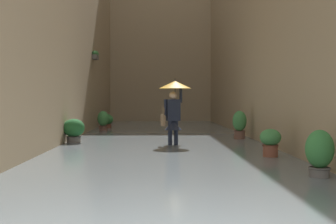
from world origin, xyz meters
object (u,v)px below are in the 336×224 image
Objects in this scene: potted_plant_mid_left at (240,125)px; potted_plant_near_right at (107,121)px; potted_plant_near_left at (270,143)px; person_wading at (174,101)px; potted_plant_far_right at (74,131)px; potted_plant_mid_right at (103,121)px; potted_plant_far_left at (320,154)px.

potted_plant_mid_left is 1.40× the size of potted_plant_near_right.
potted_plant_mid_left is 4.57m from potted_plant_near_left.
potted_plant_far_right is at bearing -12.37° from person_wading.
potted_plant_mid_right is at bearing -92.51° from potted_plant_far_right.
potted_plant_far_left reaches higher than potted_plant_far_right.
potted_plant_mid_left is 1.12× the size of potted_plant_mid_right.
person_wading is 1.92× the size of potted_plant_mid_left.
potted_plant_mid_left reaches higher than potted_plant_far_left.
potted_plant_mid_left reaches higher than potted_plant_near_right.
potted_plant_near_right is 11.64m from potted_plant_near_left.
person_wading is 3.20m from potted_plant_far_right.
potted_plant_mid_right is (-0.05, 1.79, 0.10)m from potted_plant_near_right.
potted_plant_near_left is (-2.12, 2.72, -0.95)m from person_wading.
potted_plant_far_right is 0.91× the size of potted_plant_far_left.
potted_plant_mid_right is at bearing -65.39° from person_wading.
potted_plant_mid_right is (-0.24, -5.38, 0.03)m from potted_plant_far_right.
potted_plant_mid_left is 1.24× the size of potted_plant_far_right.
potted_plant_far_right is (3.00, -0.66, -0.90)m from person_wading.
potted_plant_mid_left is 6.52m from potted_plant_mid_right.
potted_plant_near_right is (5.05, -5.98, -0.15)m from potted_plant_mid_left.
potted_plant_far_right reaches higher than potted_plant_near_left.
person_wading is 6.69m from potted_plant_mid_right.
potted_plant_near_right is 0.99× the size of potted_plant_near_left.
person_wading is 8.37m from potted_plant_near_right.
potted_plant_mid_right is 10.02m from potted_plant_near_left.
potted_plant_near_left is (-4.93, 10.54, 0.01)m from potted_plant_near_right.
potted_plant_near_left is at bearing 115.06° from potted_plant_near_right.
person_wading is at bearing 39.63° from potted_plant_mid_left.
potted_plant_mid_left is at bearing -89.66° from potted_plant_far_left.
potted_plant_far_left is at bearing 111.02° from potted_plant_near_right.
potted_plant_near_right is 0.80× the size of potted_plant_mid_right.
person_wading is 2.65× the size of potted_plant_near_left.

